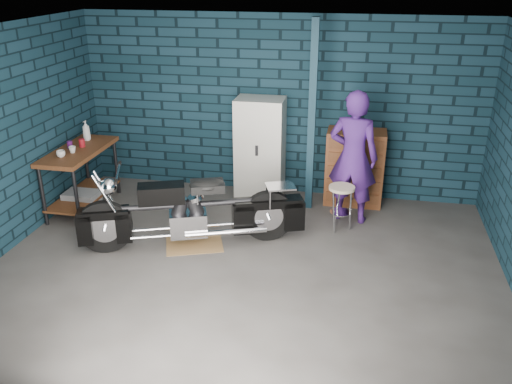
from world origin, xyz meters
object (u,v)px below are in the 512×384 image
(shop_stool, at_px, (341,208))
(person, at_px, (353,157))
(storage_bin, at_px, (82,201))
(motorcycle, at_px, (192,207))
(locker, at_px, (260,149))
(workbench, at_px, (82,179))
(tool_chest, at_px, (354,168))

(shop_stool, bearing_deg, person, 72.78)
(storage_bin, height_order, shop_stool, shop_stool)
(motorcycle, distance_m, locker, 1.83)
(motorcycle, bearing_deg, locker, 52.98)
(locker, bearing_deg, shop_stool, -36.00)
(workbench, xyz_separation_m, locker, (2.44, 0.97, 0.31))
(storage_bin, distance_m, tool_chest, 4.01)
(motorcycle, relative_size, tool_chest, 2.17)
(workbench, xyz_separation_m, tool_chest, (3.86, 0.97, 0.10))
(workbench, height_order, tool_chest, tool_chest)
(workbench, xyz_separation_m, storage_bin, (0.02, -0.11, -0.31))
(motorcycle, relative_size, locker, 1.58)
(locker, height_order, shop_stool, locker)
(person, bearing_deg, motorcycle, 41.75)
(motorcycle, relative_size, person, 1.31)
(motorcycle, xyz_separation_m, storage_bin, (-1.90, 0.67, -0.39))
(tool_chest, bearing_deg, storage_bin, -164.39)
(person, bearing_deg, locker, -11.95)
(shop_stool, bearing_deg, workbench, -179.46)
(motorcycle, bearing_deg, tool_chest, 21.55)
(workbench, xyz_separation_m, person, (3.84, 0.39, 0.47))
(person, distance_m, locker, 1.52)
(storage_bin, xyz_separation_m, tool_chest, (3.84, 1.07, 0.41))
(person, height_order, locker, person)
(storage_bin, xyz_separation_m, locker, (2.42, 1.07, 0.62))
(person, xyz_separation_m, storage_bin, (-3.82, -0.50, -0.77))
(workbench, distance_m, shop_stool, 3.73)
(storage_bin, bearing_deg, motorcycle, -19.32)
(motorcycle, bearing_deg, storage_bin, 140.37)
(workbench, relative_size, person, 0.76)
(locker, distance_m, shop_stool, 1.65)
(storage_bin, bearing_deg, workbench, 100.76)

